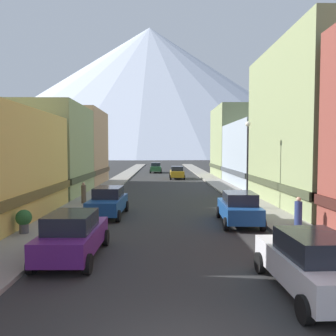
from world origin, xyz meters
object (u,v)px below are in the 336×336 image
Objects in this scene: car_driving_0 at (177,172)px; pedestrian_1 at (298,215)px; car_left_1 at (108,202)px; car_right_1 at (239,208)px; streetlamp_right at (248,151)px; car_right_0 at (312,263)px; car_driving_1 at (156,168)px; potted_plant_0 at (24,219)px; car_left_0 at (73,235)px; pedestrian_0 at (84,194)px.

car_driving_0 is 30.91m from pedestrian_1.
car_left_1 and car_right_1 have the same top height.
car_driving_0 is at bearing 98.83° from streetlamp_right.
car_driving_0 is (5.40, 26.16, 0.00)m from car_left_1.
pedestrian_1 is (2.45, 6.95, 0.01)m from car_right_0.
streetlamp_right reaches higher than car_driving_1.
car_right_0 and car_driving_0 have the same top height.
potted_plant_0 is 13.26m from pedestrian_1.
car_left_1 is 2.72× the size of pedestrian_1.
potted_plant_0 is at bearing -105.52° from car_driving_0.
potted_plant_0 is (-10.80, 6.55, -0.09)m from car_right_0.
car_left_0 and car_driving_0 have the same top height.
car_left_0 and car_left_1 have the same top height.
car_right_0 is (7.60, -11.35, 0.00)m from car_left_1.
car_driving_1 reaches higher than pedestrian_0.
car_right_0 is 13.81m from streetlamp_right.
streetlamp_right is (9.15, 2.03, 3.09)m from car_left_1.
pedestrian_0 is (-4.65, -34.67, -0.04)m from car_driving_1.
car_right_0 is 0.99× the size of car_right_1.
car_driving_1 is at bearing 82.93° from potted_plant_0.
pedestrian_1 is (4.65, -30.56, 0.01)m from car_driving_0.
pedestrian_1 is 7.18m from streetlamp_right.
car_left_1 is 2.89× the size of pedestrian_0.
car_left_1 is at bearing 89.98° from car_left_0.
car_left_1 is at bearing -101.66° from car_driving_0.
car_right_1 is 1.02× the size of car_driving_1.
streetlamp_right is (1.55, 13.37, 3.09)m from car_right_0.
car_left_0 and car_driving_1 have the same top height.
car_driving_1 is 34.98m from pedestrian_0.
car_driving_0 is at bearing 98.65° from pedestrian_1.
pedestrian_1 is at bearing 70.58° from car_right_0.
pedestrian_1 reaches higher than car_right_1.
pedestrian_0 is (-2.45, 4.09, -0.04)m from car_left_1.
car_right_1 is 11.93m from pedestrian_0.
pedestrian_0 is (-2.45, 12.21, -0.04)m from car_left_0.
car_driving_0 is 23.42m from pedestrian_0.
car_left_0 and car_right_1 have the same top height.
car_left_0 reaches higher than pedestrian_0.
car_left_0 is 4.61m from potted_plant_0.
pedestrian_1 is at bearing -23.65° from car_left_1.
car_left_0 is at bearing -90.02° from car_left_1.
car_left_1 is at bearing 156.35° from pedestrian_1.
car_right_0 and car_driving_1 have the same top height.
streetlamp_right reaches higher than car_driving_0.
car_right_0 is at bearing -86.64° from car_driving_0.
car_driving_1 is (2.20, 46.87, 0.00)m from car_left_0.
car_right_1 is at bearing 139.88° from pedestrian_1.
car_left_1 and car_right_0 have the same top height.
potted_plant_0 is (-10.80, -2.47, -0.09)m from car_right_1.
car_left_1 is 7.95m from car_right_1.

